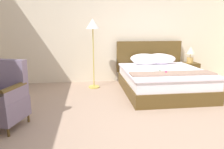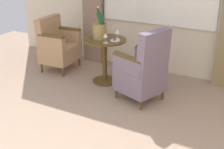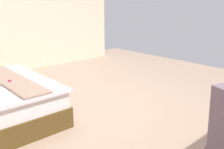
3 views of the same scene
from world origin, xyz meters
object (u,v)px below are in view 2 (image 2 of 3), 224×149
at_px(wine_glass_near_bucket, 106,36).
at_px(armchair_facing_bed, 58,45).
at_px(wine_glass_near_edge, 117,32).
at_px(side_table_round, 105,56).
at_px(armchair_by_window, 143,70).
at_px(snack_plate, 115,40).
at_px(champagne_bucket, 100,29).

height_order(wine_glass_near_bucket, armchair_facing_bed, armchair_facing_bed).
bearing_deg(wine_glass_near_bucket, wine_glass_near_edge, 168.40).
relative_size(side_table_round, armchair_by_window, 0.68).
height_order(snack_plate, armchair_by_window, armchair_by_window).
relative_size(wine_glass_near_bucket, snack_plate, 1.01).
distance_m(side_table_round, armchair_facing_bed, 0.97).
height_order(wine_glass_near_bucket, armchair_by_window, armchair_by_window).
bearing_deg(armchair_facing_bed, champagne_bucket, 83.71).
xyz_separation_m(champagne_bucket, snack_plate, (0.00, 0.26, -0.14)).
height_order(side_table_round, snack_plate, snack_plate).
bearing_deg(champagne_bucket, wine_glass_near_edge, 113.12).
bearing_deg(wine_glass_near_edge, wine_glass_near_bucket, -11.60).
bearing_deg(armchair_by_window, armchair_facing_bed, -102.79).
bearing_deg(snack_plate, armchair_by_window, 63.32).
bearing_deg(armchair_facing_bed, wine_glass_near_bucket, 76.65).
bearing_deg(side_table_round, armchair_by_window, 68.92).
xyz_separation_m(snack_plate, armchair_facing_bed, (-0.10, -1.14, -0.27)).
xyz_separation_m(wine_glass_near_bucket, armchair_facing_bed, (-0.25, -1.07, -0.36)).
xyz_separation_m(side_table_round, champagne_bucket, (-0.00, -0.08, 0.40)).
bearing_deg(wine_glass_near_edge, armchair_facing_bed, -89.82).
height_order(snack_plate, armchair_facing_bed, armchair_facing_bed).
bearing_deg(champagne_bucket, armchair_facing_bed, -96.29).
bearing_deg(wine_glass_near_edge, armchair_by_window, 56.30).
distance_m(wine_glass_near_edge, snack_plate, 0.15).
distance_m(champagne_bucket, snack_plate, 0.29).
distance_m(wine_glass_near_edge, armchair_by_window, 0.79).
height_order(champagne_bucket, armchair_by_window, champagne_bucket).
relative_size(wine_glass_near_edge, armchair_by_window, 0.15).
bearing_deg(wine_glass_near_bucket, armchair_facing_bed, -103.35).
distance_m(wine_glass_near_bucket, armchair_by_window, 0.74).
xyz_separation_m(wine_glass_near_bucket, snack_plate, (-0.15, 0.07, -0.09)).
xyz_separation_m(side_table_round, wine_glass_near_bucket, (0.15, 0.11, 0.36)).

